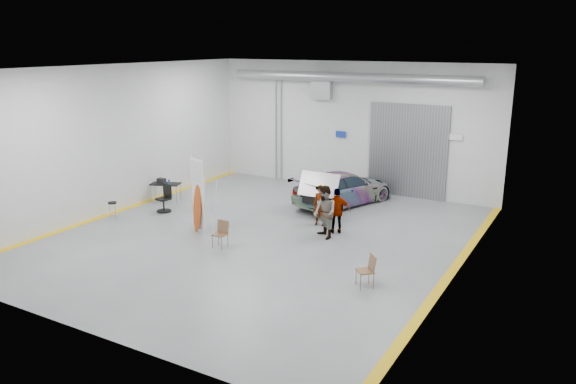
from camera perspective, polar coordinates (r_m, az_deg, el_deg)
The scene contains 13 objects.
ground at distance 20.49m, azimuth -2.75°, elevation -4.52°, with size 16.00×16.00×0.00m, color slate.
room_shell at distance 21.28m, azimuth 0.89°, elevation 7.54°, with size 14.02×16.18×6.01m.
sedan_car at distance 24.41m, azimuth 5.63°, elevation 0.40°, with size 2.01×4.94×1.43m, color silver.
person_a at distance 21.50m, azimuth 3.29°, elevation -1.37°, with size 0.57×0.38×1.58m, color #90704E.
person_b at distance 20.07m, azimuth 3.76°, elevation -2.07°, with size 0.94×0.72×1.93m, color slate.
person_c at distance 20.65m, azimuth 5.01°, elevation -1.91°, with size 0.99×0.41×1.71m, color #955631.
surfboard_display at distance 20.83m, azimuth -9.03°, elevation -0.94°, with size 0.80×0.41×2.94m.
folding_chair_near at distance 19.44m, azimuth -6.89°, elevation -4.81°, with size 0.46×0.47×0.93m.
folding_chair_far at distance 16.48m, azimuth 7.83°, elevation -8.56°, with size 0.63×0.72×0.96m.
shop_stool at distance 23.37m, azimuth -17.37°, elevation -1.83°, with size 0.36×0.36×0.70m.
work_table at distance 25.34m, azimuth -12.46°, elevation 0.87°, with size 1.42×1.05×1.05m.
office_chair at distance 23.84m, azimuth -12.42°, elevation -0.80°, with size 0.60×0.60×1.13m.
trunk_lid at distance 22.27m, azimuth 3.33°, elevation 0.98°, with size 1.67×1.01×0.04m, color silver.
Camera 1 is at (10.41, -16.27, 6.86)m, focal length 35.00 mm.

